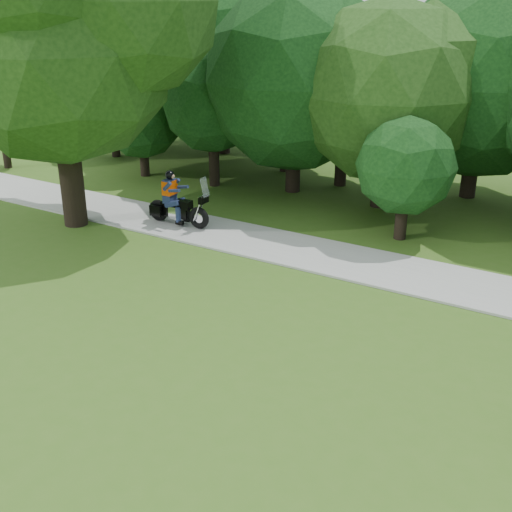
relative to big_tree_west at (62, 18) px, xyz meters
The scene contains 4 objects.
ground 13.82m from the big_tree_west, 33.03° to the right, with size 100.00×100.00×0.00m, color #3C631C.
walkway 12.05m from the big_tree_west, ahead, with size 60.00×2.20×0.06m, color #A2A29C.
big_tree_west is the anchor object (origin of this frame).
touring_motorcycle 5.86m from the big_tree_west, 22.18° to the left, with size 2.10×0.62×1.60m.
Camera 1 is at (3.40, -6.12, 6.39)m, focal length 45.00 mm.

